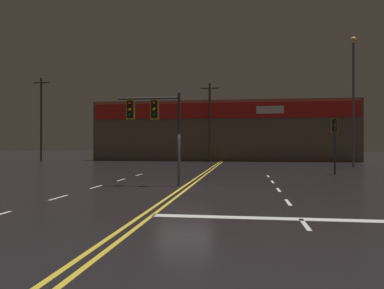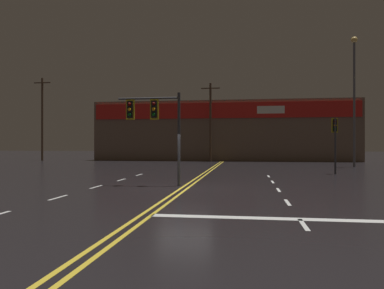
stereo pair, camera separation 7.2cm
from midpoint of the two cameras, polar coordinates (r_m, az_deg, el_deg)
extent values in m
plane|color=black|center=(17.11, -1.09, -6.71)|extent=(200.00, 200.00, 0.00)
cube|color=gold|center=(17.13, -1.59, -6.68)|extent=(0.12, 60.00, 0.01)
cube|color=gold|center=(17.08, -0.59, -6.70)|extent=(0.12, 60.00, 0.01)
cube|color=silver|center=(15.02, -19.59, -7.62)|extent=(0.12, 1.40, 0.01)
cube|color=silver|center=(18.25, -14.28, -6.27)|extent=(0.12, 1.40, 0.01)
cube|color=silver|center=(21.61, -10.62, -5.30)|extent=(0.12, 1.40, 0.01)
cube|color=silver|center=(25.03, -7.95, -4.59)|extent=(0.12, 1.40, 0.01)
cube|color=silver|center=(9.88, 16.85, -11.59)|extent=(0.12, 1.40, 0.01)
cube|color=silver|center=(13.40, 14.51, -8.54)|extent=(0.12, 1.40, 0.01)
cube|color=silver|center=(16.95, 13.16, -6.75)|extent=(0.12, 1.40, 0.01)
cube|color=silver|center=(20.52, 12.28, -5.58)|extent=(0.12, 1.40, 0.01)
cube|color=silver|center=(24.09, 11.67, -4.76)|extent=(0.12, 1.40, 0.01)
cube|color=silver|center=(10.53, 16.29, -10.87)|extent=(8.06, 0.40, 0.01)
cylinder|color=#38383D|center=(18.04, -1.89, 0.80)|extent=(0.14, 0.14, 4.50)
cylinder|color=#38383D|center=(18.51, -6.55, 6.99)|extent=(3.03, 0.10, 0.10)
cube|color=black|center=(18.37, -5.63, 5.35)|extent=(0.28, 0.24, 0.84)
cube|color=gold|center=(18.37, -5.63, 5.35)|extent=(0.42, 0.08, 0.99)
sphere|color=#500705|center=(18.25, -5.75, 6.18)|extent=(0.17, 0.17, 0.17)
sphere|color=orange|center=(18.22, -5.75, 5.40)|extent=(0.17, 0.17, 0.17)
sphere|color=#084513|center=(18.20, -5.75, 4.61)|extent=(0.17, 0.17, 0.17)
cube|color=black|center=(18.70, -9.26, 5.26)|extent=(0.28, 0.24, 0.84)
cube|color=gold|center=(18.70, -9.26, 5.26)|extent=(0.42, 0.08, 0.99)
sphere|color=#500705|center=(18.57, -9.41, 6.07)|extent=(0.17, 0.17, 0.17)
sphere|color=orange|center=(18.55, -9.41, 5.30)|extent=(0.17, 0.17, 0.17)
sphere|color=#084513|center=(18.53, -9.41, 4.52)|extent=(0.17, 0.17, 0.17)
cylinder|color=#38383D|center=(27.15, 21.07, -0.24)|extent=(0.13, 0.13, 3.78)
cube|color=black|center=(27.35, 20.98, 2.74)|extent=(0.28, 0.24, 0.84)
cube|color=gold|center=(27.35, 20.98, 2.74)|extent=(0.42, 0.08, 0.99)
sphere|color=#500705|center=(27.21, 21.06, 3.28)|extent=(0.17, 0.17, 0.17)
sphere|color=orange|center=(27.20, 21.06, 2.75)|extent=(0.17, 0.17, 0.17)
sphere|color=#084513|center=(27.19, 21.06, 2.22)|extent=(0.17, 0.17, 0.17)
cylinder|color=#59595E|center=(36.73, 23.54, 5.64)|extent=(0.20, 0.20, 11.25)
sphere|color=#F4C666|center=(37.74, 23.54, 14.43)|extent=(0.56, 0.56, 0.56)
cube|color=brown|center=(50.29, 5.07, 1.92)|extent=(32.59, 10.00, 7.44)
cube|color=red|center=(45.36, 4.72, 5.20)|extent=(31.94, 0.20, 1.86)
cube|color=white|center=(45.33, 11.96, 5.21)|extent=(3.20, 0.16, 0.90)
cylinder|color=#4C3828|center=(50.86, -21.82, 3.59)|extent=(0.26, 0.26, 10.43)
cube|color=#4C3828|center=(51.36, -21.82, 8.73)|extent=(2.20, 0.12, 0.12)
cylinder|color=#4C3828|center=(44.22, 2.87, 3.38)|extent=(0.26, 0.26, 9.27)
cube|color=#4C3828|center=(44.64, 2.87, 8.56)|extent=(2.20, 0.12, 0.12)
camera|label=1|loc=(0.04, -89.89, 0.00)|focal=35.00mm
camera|label=2|loc=(0.04, 90.11, 0.00)|focal=35.00mm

